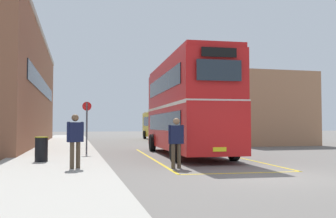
{
  "coord_description": "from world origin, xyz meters",
  "views": [
    {
      "loc": [
        -5.63,
        -10.11,
        1.53
      ],
      "look_at": [
        -0.55,
        10.53,
        2.45
      ],
      "focal_mm": 40.19,
      "sensor_mm": 36.0,
      "label": 1
    }
  ],
  "objects": [
    {
      "name": "brick_building_left",
      "position": [
        -10.75,
        20.16,
        4.24
      ],
      "size": [
        5.42,
        26.1,
        8.46
      ],
      "color": "brown",
      "rests_on": "ground"
    },
    {
      "name": "pedestrian_waiting_near",
      "position": [
        -5.64,
        2.39,
        1.16
      ],
      "size": [
        0.54,
        0.45,
        1.75
      ],
      "color": "#473828",
      "rests_on": "sidewalk_left"
    },
    {
      "name": "depot_building_right",
      "position": [
        8.86,
        22.03,
        2.79
      ],
      "size": [
        6.78,
        15.34,
        5.58
      ],
      "color": "#AD7A56",
      "rests_on": "ground"
    },
    {
      "name": "single_deck_bus",
      "position": [
        3.03,
        28.63,
        1.64
      ],
      "size": [
        2.74,
        8.56,
        3.02
      ],
      "color": "black",
      "rests_on": "ground"
    },
    {
      "name": "bay_marking_yellow",
      "position": [
        -0.18,
        6.29,
        0.0
      ],
      "size": [
        4.88,
        12.55,
        0.01
      ],
      "color": "gold",
      "rests_on": "ground"
    },
    {
      "name": "pedestrian_boarding",
      "position": [
        -2.15,
        2.8,
        1.05
      ],
      "size": [
        0.59,
        0.31,
        1.79
      ],
      "color": "#473828",
      "rests_on": "ground"
    },
    {
      "name": "bus_stop_sign",
      "position": [
        -5.11,
        8.61,
        1.67
      ],
      "size": [
        0.44,
        0.1,
        2.54
      ],
      "color": "#4C4C51",
      "rests_on": "sidewalk_left"
    },
    {
      "name": "ground_plane",
      "position": [
        0.0,
        14.4,
        0.0
      ],
      "size": [
        135.6,
        135.6,
        0.0
      ],
      "primitive_type": "plane",
      "color": "#66605B"
    },
    {
      "name": "sidewalk_left",
      "position": [
        -6.5,
        16.8,
        0.07
      ],
      "size": [
        4.0,
        57.6,
        0.14
      ],
      "primitive_type": "cube",
      "color": "#A39E93",
      "rests_on": "ground"
    },
    {
      "name": "double_decker_bus",
      "position": [
        -0.14,
        8.22,
        2.51
      ],
      "size": [
        3.26,
        10.45,
        4.75
      ],
      "color": "black",
      "rests_on": "ground"
    },
    {
      "name": "litter_bin",
      "position": [
        -6.9,
        5.08,
        0.62
      ],
      "size": [
        0.51,
        0.51,
        0.95
      ],
      "color": "black",
      "rests_on": "sidewalk_left"
    }
  ]
}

